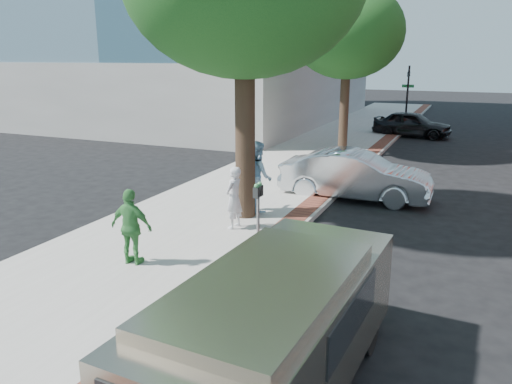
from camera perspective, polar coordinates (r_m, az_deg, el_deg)
The scene contains 14 objects.
ground at distance 11.70m, azimuth -2.45°, elevation -6.39°, with size 120.00×120.00×0.00m, color black.
sidewalk at distance 19.31m, azimuth 4.00°, elevation 2.52°, with size 5.00×60.00×0.15m, color #9E9991.
brick_strip at distance 18.69m, azimuth 10.36°, elevation 2.13°, with size 0.60×60.00×0.01m, color brown.
curb at distance 18.63m, azimuth 11.40°, elevation 1.78°, with size 0.10×60.00×0.15m, color gray.
office_base at distance 36.48m, azimuth -5.72°, elevation 11.50°, with size 18.20×22.20×4.00m, color gray.
signal_near at distance 32.06m, azimuth 16.93°, elevation 10.89°, with size 0.70×0.15×3.80m.
tree_far at distance 22.41m, azimuth 10.42°, elevation 17.51°, with size 4.80×4.80×7.14m.
parking_meter at distance 11.08m, azimuth 0.24°, elevation -1.03°, with size 0.12×0.32×1.47m.
person_gray at distance 12.35m, azimuth -2.55°, elevation -0.65°, with size 0.57×0.37×1.56m, color silver.
person_officer at distance 13.75m, azimuth 0.14°, elevation 1.84°, with size 0.95×0.74×1.95m, color #8ABAD5.
person_green at distance 10.50m, azimuth -14.03°, elevation -3.90°, with size 0.93×0.39×1.59m, color #3F8B43.
sedan_silver at distance 15.74m, azimuth 11.28°, elevation 1.88°, with size 1.60×4.58×1.51m, color silver.
bg_car at distance 29.12m, azimuth 17.40°, elevation 7.42°, with size 1.68×4.17×1.42m, color black.
van at distance 6.68m, azimuth 2.98°, elevation -14.67°, with size 2.11×4.92×1.78m.
Camera 1 is at (4.82, -9.75, 4.30)m, focal length 35.00 mm.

